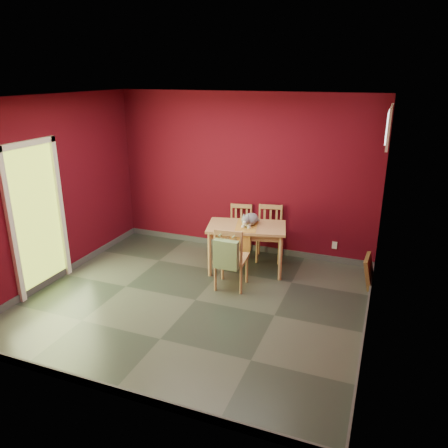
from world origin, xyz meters
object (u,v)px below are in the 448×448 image
(chair_far_right, at_px, (269,232))
(chair_far_left, at_px, (240,229))
(chair_near, at_px, (231,257))
(picture_frame, at_px, (369,271))
(tote_bag, at_px, (226,254))
(dining_table, at_px, (247,231))
(cat, at_px, (250,217))

(chair_far_right, bearing_deg, chair_far_left, 176.06)
(chair_far_left, height_order, chair_near, chair_near)
(chair_far_left, xyz_separation_m, picture_frame, (2.16, -0.47, -0.21))
(picture_frame, bearing_deg, tote_bag, -151.01)
(dining_table, distance_m, chair_far_left, 0.73)
(dining_table, height_order, chair_far_left, chair_far_left)
(chair_far_left, height_order, picture_frame, chair_far_left)
(chair_near, bearing_deg, tote_bag, -86.46)
(chair_near, height_order, cat, cat)
(cat, bearing_deg, picture_frame, -7.23)
(tote_bag, bearing_deg, chair_far_right, 81.57)
(dining_table, height_order, cat, cat)
(chair_far_right, distance_m, tote_bag, 1.48)
(cat, bearing_deg, chair_near, -103.49)
(chair_far_left, relative_size, picture_frame, 1.86)
(chair_far_right, height_order, tote_bag, chair_far_right)
(chair_far_right, bearing_deg, tote_bag, -98.43)
(dining_table, height_order, tote_bag, tote_bag)
(dining_table, relative_size, chair_far_left, 1.56)
(tote_bag, xyz_separation_m, picture_frame, (1.85, 1.03, -0.39))
(tote_bag, bearing_deg, cat, 87.93)
(tote_bag, xyz_separation_m, cat, (0.03, 0.95, 0.25))
(dining_table, bearing_deg, chair_far_left, 117.18)
(tote_bag, distance_m, cat, 0.98)
(tote_bag, height_order, picture_frame, tote_bag)
(chair_far_right, relative_size, chair_near, 0.96)
(tote_bag, bearing_deg, chair_near, 93.54)
(chair_far_right, xyz_separation_m, picture_frame, (1.64, -0.43, -0.24))
(tote_bag, distance_m, picture_frame, 2.15)
(cat, distance_m, picture_frame, 1.93)
(chair_far_right, distance_m, cat, 0.68)
(chair_far_left, distance_m, chair_near, 1.31)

